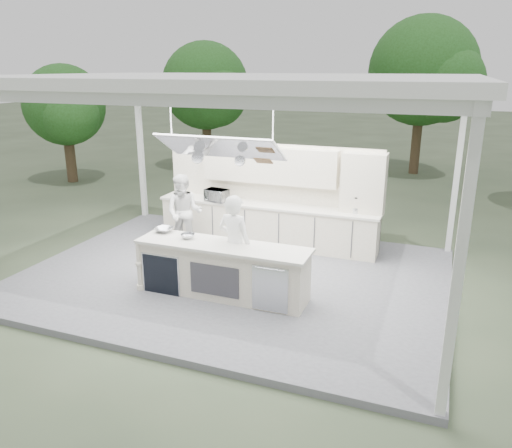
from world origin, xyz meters
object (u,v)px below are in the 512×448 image
at_px(sous_chef, 184,213).
at_px(head_chef, 235,244).
at_px(demo_island, 222,270).
at_px(back_counter, 267,224).

bearing_deg(sous_chef, head_chef, -54.69).
xyz_separation_m(demo_island, sous_chef, (-1.74, 1.84, 0.37)).
height_order(demo_island, back_counter, same).
height_order(head_chef, sous_chef, head_chef).
height_order(back_counter, sous_chef, sous_chef).
height_order(demo_island, sous_chef, sous_chef).
distance_m(demo_island, head_chef, 0.50).
bearing_deg(demo_island, sous_chef, 133.42).
bearing_deg(back_counter, sous_chef, -148.09).
bearing_deg(demo_island, back_counter, 93.63).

